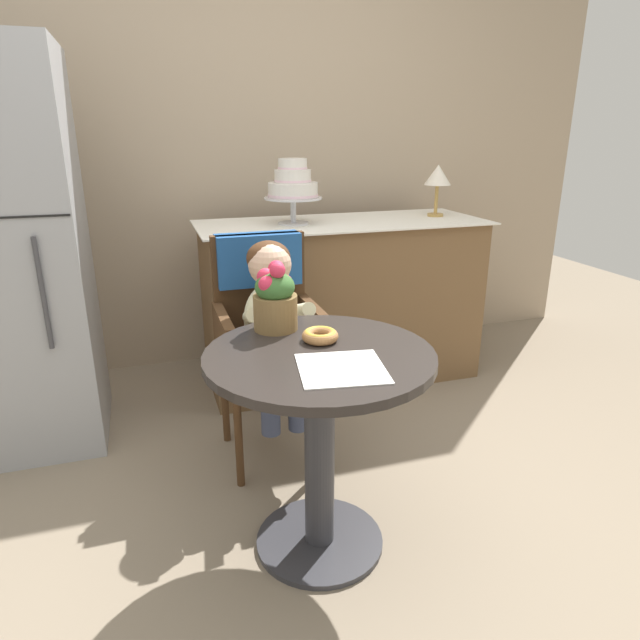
% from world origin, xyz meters
% --- Properties ---
extents(ground_plane, '(8.00, 8.00, 0.00)m').
position_xyz_m(ground_plane, '(0.00, 0.00, 0.00)').
color(ground_plane, gray).
extents(back_wall, '(4.80, 0.10, 2.70)m').
position_xyz_m(back_wall, '(0.00, 1.85, 1.35)').
color(back_wall, tan).
rests_on(back_wall, ground).
extents(cafe_table, '(0.72, 0.72, 0.72)m').
position_xyz_m(cafe_table, '(0.00, 0.00, 0.51)').
color(cafe_table, '#282321').
rests_on(cafe_table, ground).
extents(wicker_chair, '(0.42, 0.45, 0.95)m').
position_xyz_m(wicker_chair, '(-0.02, 0.69, 0.64)').
color(wicker_chair, '#472D19').
rests_on(wicker_chair, ground).
extents(seated_child, '(0.27, 0.32, 0.73)m').
position_xyz_m(seated_child, '(-0.02, 0.54, 0.68)').
color(seated_child, beige).
rests_on(seated_child, ground).
extents(paper_napkin, '(0.28, 0.28, 0.00)m').
position_xyz_m(paper_napkin, '(0.02, -0.14, 0.72)').
color(paper_napkin, white).
rests_on(paper_napkin, cafe_table).
extents(donut_front, '(0.12, 0.12, 0.04)m').
position_xyz_m(donut_front, '(0.03, 0.09, 0.74)').
color(donut_front, '#AD7542').
rests_on(donut_front, cafe_table).
extents(flower_vase, '(0.15, 0.15, 0.24)m').
position_xyz_m(flower_vase, '(-0.08, 0.25, 0.83)').
color(flower_vase, brown).
rests_on(flower_vase, cafe_table).
extents(display_counter, '(1.56, 0.62, 0.90)m').
position_xyz_m(display_counter, '(0.55, 1.30, 0.45)').
color(display_counter, brown).
rests_on(display_counter, ground).
extents(tiered_cake_stand, '(0.30, 0.30, 0.33)m').
position_xyz_m(tiered_cake_stand, '(0.28, 1.30, 1.10)').
color(tiered_cake_stand, silver).
rests_on(tiered_cake_stand, display_counter).
extents(table_lamp, '(0.15, 0.15, 0.28)m').
position_xyz_m(table_lamp, '(1.12, 1.32, 1.12)').
color(table_lamp, '#B28C47').
rests_on(table_lamp, display_counter).
extents(refrigerator, '(0.64, 0.63, 1.70)m').
position_xyz_m(refrigerator, '(-1.05, 1.10, 0.85)').
color(refrigerator, '#9EA0A5').
rests_on(refrigerator, ground).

